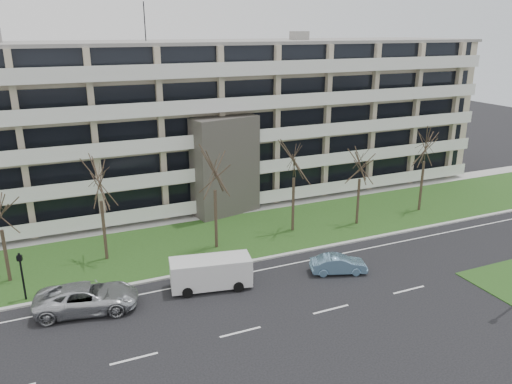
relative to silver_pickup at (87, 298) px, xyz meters
name	(u,v)px	position (x,y,z in m)	size (l,w,h in m)	color
ground	(331,309)	(13.68, -5.92, -0.85)	(160.00, 160.00, 0.00)	black
grass_verge	(249,233)	(13.68, 7.08, -0.82)	(90.00, 10.00, 0.06)	#214316
curb	(275,257)	(13.68, 2.08, -0.79)	(90.00, 0.35, 0.12)	#B2B2AD
sidewalk	(226,212)	(13.68, 12.58, -0.81)	(90.00, 2.00, 0.08)	#B2B2AD
lane_edge_line	(283,265)	(13.68, 0.58, -0.84)	(90.00, 0.12, 0.01)	white
apartment_building	(201,120)	(13.67, 19.39, 6.77)	(60.50, 15.10, 18.75)	#B4A58C
silver_pickup	(87,298)	(0.00, 0.00, 0.00)	(2.81, 6.10, 1.69)	#B6B9BE
blue_sedan	(338,264)	(16.72, -1.95, -0.20)	(1.37, 3.94, 1.30)	#74A4C9
white_van	(212,270)	(7.90, -0.34, 0.39)	(5.58, 2.90, 2.06)	silver
pedestrian_signal	(21,270)	(-3.50, 2.82, 1.23)	(0.35, 0.30, 3.27)	black
tree_2	(99,177)	(2.05, 6.84, 5.55)	(4.11, 4.11, 8.23)	#382B21
tree_3	(214,167)	(10.26, 5.51, 5.76)	(4.25, 4.25, 8.49)	#382B21
tree_4	(294,156)	(17.35, 6.17, 5.67)	(4.19, 4.19, 8.38)	#382B21
tree_5	(361,161)	(23.26, 5.29, 4.87)	(3.68, 3.68, 7.36)	#382B21
tree_6	(426,142)	(30.66, 5.80, 5.77)	(4.25, 4.25, 8.51)	#382B21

